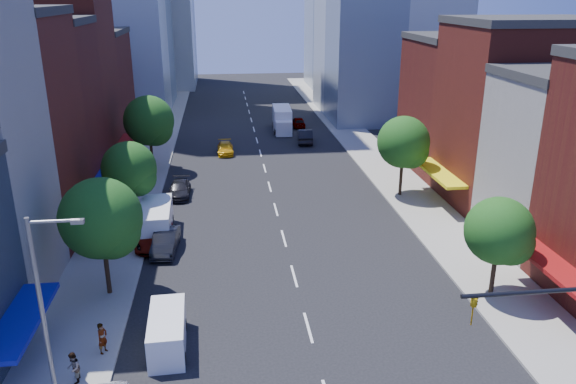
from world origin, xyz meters
The scene contains 24 objects.
sidewalk_left centered at (-12.50, 40.00, 0.07)m, with size 5.00×120.00×0.15m, color gray.
sidewalk_right centered at (12.50, 40.00, 0.07)m, with size 5.00×120.00×0.15m, color gray.
bldg_left_3 centered at (-21.00, 29.00, 7.50)m, with size 12.00×8.00×15.00m, color #531614.
bldg_left_4 centered at (-21.00, 37.50, 8.50)m, with size 12.00×9.00×17.00m, color #5B1C15.
bldg_left_5 centered at (-21.00, 47.00, 6.50)m, with size 12.00×10.00×13.00m, color #531614.
bldg_right_2 centered at (21.00, 24.00, 7.50)m, with size 12.00×10.00×15.00m, color #5B1C15.
bldg_right_3 centered at (21.00, 34.00, 6.50)m, with size 12.00×10.00×13.00m, color #531614.
streetlight centered at (-11.81, 1.00, 5.28)m, with size 2.25×0.25×9.00m.
tree_left_near centered at (-11.35, 10.92, 4.87)m, with size 4.80×4.80×7.30m.
tree_left_mid centered at (-11.35, 21.92, 4.53)m, with size 4.20×4.20×6.65m.
tree_left_far centered at (-11.35, 35.92, 5.20)m, with size 5.00×5.00×7.75m.
tree_right_near centered at (11.65, 7.92, 4.19)m, with size 4.00×4.00×6.20m.
tree_right_far centered at (11.65, 25.92, 4.86)m, with size 4.60×4.60×7.20m.
parked_car_second centered at (-8.60, 16.85, 0.75)m, with size 1.59×4.55×1.50m, color black.
parked_car_third centered at (-9.50, 17.97, 0.70)m, with size 2.34×5.06×1.41m, color #999999.
parked_car_rear centered at (-8.31, 28.39, 0.66)m, with size 1.85×4.55×1.32m, color black.
cargo_van_near centered at (-7.50, 4.91, 0.94)m, with size 1.97×4.54×1.90m.
cargo_van_far centered at (-9.50, 19.62, 1.18)m, with size 2.44×5.68×2.39m.
taxi centered at (-4.00, 42.28, 0.63)m, with size 1.78×4.37×1.27m, color #D79C0B.
traffic_car_oncoming centered at (5.83, 46.23, 0.82)m, with size 1.74×4.99×1.64m, color black.
traffic_car_far centered at (6.15, 54.71, 0.69)m, with size 1.63×4.05×1.38m, color #999999.
box_truck centered at (3.73, 52.76, 1.43)m, with size 2.61×7.61×3.03m.
pedestrian_near centered at (-10.71, 4.81, 0.99)m, with size 0.61×0.40×1.68m, color #999999.
pedestrian_far centered at (-11.61, 2.58, 0.94)m, with size 0.77×0.60×1.58m, color #999999.
Camera 1 is at (-4.29, -20.31, 17.40)m, focal length 35.00 mm.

